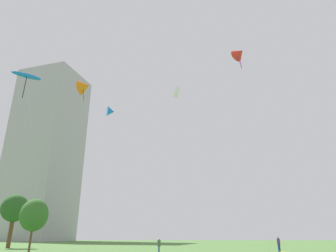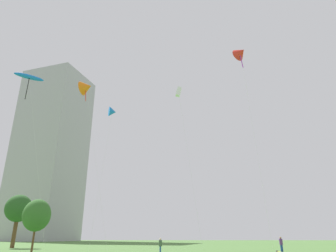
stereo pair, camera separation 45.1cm
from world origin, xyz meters
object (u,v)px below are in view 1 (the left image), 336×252
(kite_flying_1, at_px, (85,87))
(kite_flying_3, at_px, (239,53))
(park_tree_2, at_px, (15,209))
(person_standing_0, at_px, (159,245))
(park_tree_1, at_px, (34,215))
(kite_flying_4, at_px, (177,92))
(person_standing_1, at_px, (279,243))
(kite_flying_0, at_px, (27,76))
(kite_flying_2, at_px, (111,111))
(distant_highrise_0, at_px, (46,152))

(kite_flying_1, relative_size, kite_flying_3, 0.92)
(kite_flying_1, relative_size, park_tree_2, 2.88)
(person_standing_0, xyz_separation_m, park_tree_1, (-15.16, 2.84, 3.25))
(kite_flying_4, bearing_deg, kite_flying_1, -174.91)
(park_tree_2, bearing_deg, kite_flying_3, -25.01)
(park_tree_1, bearing_deg, person_standing_0, -10.62)
(person_standing_0, distance_m, kite_flying_3, 26.95)
(kite_flying_4, bearing_deg, person_standing_1, -14.54)
(kite_flying_0, bearing_deg, park_tree_1, -20.05)
(park_tree_1, bearing_deg, kite_flying_4, 14.84)
(kite_flying_2, bearing_deg, park_tree_1, -169.86)
(person_standing_0, height_order, kite_flying_4, kite_flying_4)
(kite_flying_2, distance_m, kite_flying_3, 19.72)
(person_standing_0, xyz_separation_m, kite_flying_3, (10.86, 0.71, 24.66))
(person_standing_1, height_order, park_tree_1, park_tree_1)
(kite_flying_3, relative_size, distant_highrise_0, 0.37)
(person_standing_0, xyz_separation_m, distant_highrise_0, (-52.02, 90.24, 35.32))
(kite_flying_2, xyz_separation_m, kite_flying_4, (9.51, 3.21, 4.65))
(kite_flying_3, bearing_deg, park_tree_1, 175.31)
(kite_flying_1, height_order, kite_flying_4, kite_flying_1)
(person_standing_1, relative_size, distant_highrise_0, 0.02)
(person_standing_1, relative_size, kite_flying_0, 0.07)
(park_tree_2, bearing_deg, person_standing_1, -18.33)
(kite_flying_0, bearing_deg, person_standing_1, -0.53)
(person_standing_1, relative_size, park_tree_2, 0.21)
(person_standing_0, relative_size, park_tree_2, 0.19)
(kite_flying_1, bearing_deg, person_standing_1, -4.04)
(kite_flying_4, bearing_deg, distant_highrise_0, 123.32)
(kite_flying_1, height_order, kite_flying_2, kite_flying_1)
(kite_flying_1, xyz_separation_m, distant_highrise_0, (-40.15, 84.02, 12.90))
(person_standing_1, relative_size, kite_flying_1, 0.07)
(park_tree_1, height_order, park_tree_2, park_tree_2)
(kite_flying_2, relative_size, park_tree_2, 2.23)
(park_tree_1, relative_size, distant_highrise_0, 0.08)
(kite_flying_3, height_order, kite_flying_4, kite_flying_3)
(person_standing_1, height_order, park_tree_2, park_tree_2)
(person_standing_1, bearing_deg, kite_flying_0, -25.35)
(person_standing_1, height_order, kite_flying_3, kite_flying_3)
(person_standing_1, distance_m, kite_flying_3, 25.11)
(kite_flying_1, height_order, kite_flying_3, kite_flying_3)
(park_tree_1, bearing_deg, person_standing_1, 2.94)
(kite_flying_0, height_order, kite_flying_4, kite_flying_0)
(park_tree_2, bearing_deg, kite_flying_2, -36.43)
(person_standing_0, relative_size, person_standing_1, 0.93)
(person_standing_1, xyz_separation_m, park_tree_1, (-29.58, -1.52, 3.18))
(park_tree_1, xyz_separation_m, distant_highrise_0, (-36.87, 87.40, 32.07))
(person_standing_1, bearing_deg, distant_highrise_0, -77.09)
(kite_flying_2, bearing_deg, distant_highrise_0, 117.57)
(kite_flying_1, height_order, distant_highrise_0, distant_highrise_0)
(kite_flying_0, bearing_deg, person_standing_0, -13.05)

